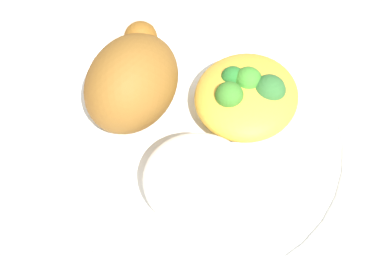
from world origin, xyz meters
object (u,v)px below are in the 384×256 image
at_px(roasted_chicken, 130,84).
at_px(rice_pile, 200,180).
at_px(plate, 192,140).
at_px(mac_cheese_with_broccoli, 247,94).

relative_size(roasted_chicken, rice_pile, 1.12).
xyz_separation_m(plate, mac_cheese_with_broccoli, (0.05, -0.03, 0.03)).
xyz_separation_m(plate, rice_pile, (-0.05, -0.03, 0.03)).
height_order(plate, mac_cheese_with_broccoli, mac_cheese_with_broccoli).
bearing_deg(plate, mac_cheese_with_broccoli, -30.65).
distance_m(plate, rice_pile, 0.07).
bearing_deg(roasted_chicken, plate, -87.75).
height_order(roasted_chicken, mac_cheese_with_broccoli, roasted_chicken).
bearing_deg(mac_cheese_with_broccoli, plate, 149.35).
distance_m(roasted_chicken, mac_cheese_with_broccoli, 0.11).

